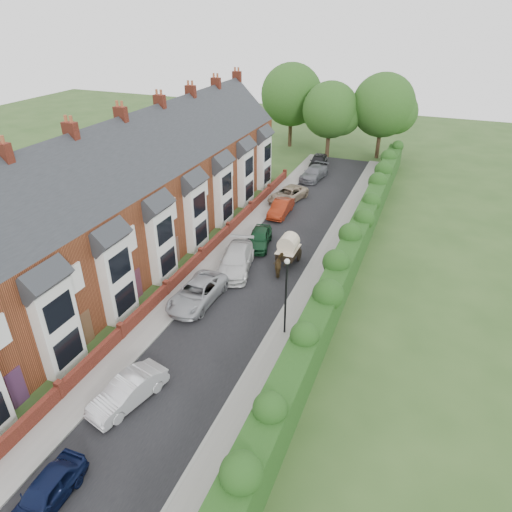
{
  "coord_description": "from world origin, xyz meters",
  "views": [
    {
      "loc": [
        9.85,
        -16.75,
        17.42
      ],
      "look_at": [
        -0.27,
        8.6,
        2.2
      ],
      "focal_mm": 32.0,
      "sensor_mm": 36.0,
      "label": 1
    }
  ],
  "objects_px": {
    "car_beige": "(288,195)",
    "horse": "(280,266)",
    "car_grey": "(314,173)",
    "horse_cart": "(288,247)",
    "car_silver_b": "(197,293)",
    "car_red": "(281,208)",
    "car_silver_a": "(128,391)",
    "car_white": "(236,260)",
    "lamppost": "(286,287)",
    "car_black": "(318,161)",
    "car_navy": "(45,493)",
    "car_green": "(259,238)"
  },
  "relations": [
    {
      "from": "car_beige",
      "to": "horse",
      "type": "relative_size",
      "value": 2.88
    },
    {
      "from": "car_grey",
      "to": "horse_cart",
      "type": "xyz_separation_m",
      "value": [
        3.22,
        -19.03,
        0.66
      ]
    },
    {
      "from": "car_silver_b",
      "to": "car_red",
      "type": "relative_size",
      "value": 1.23
    },
    {
      "from": "car_silver_a",
      "to": "car_beige",
      "type": "bearing_deg",
      "value": 106.34
    },
    {
      "from": "car_silver_a",
      "to": "car_white",
      "type": "height_order",
      "value": "car_white"
    },
    {
      "from": "car_silver_a",
      "to": "horse",
      "type": "distance_m",
      "value": 14.58
    },
    {
      "from": "car_silver_b",
      "to": "car_white",
      "type": "height_order",
      "value": "car_white"
    },
    {
      "from": "car_silver_a",
      "to": "car_red",
      "type": "xyz_separation_m",
      "value": [
        -0.48,
        24.43,
        -0.0
      ]
    },
    {
      "from": "car_silver_b",
      "to": "car_red",
      "type": "distance_m",
      "value": 15.51
    },
    {
      "from": "lamppost",
      "to": "car_silver_b",
      "type": "height_order",
      "value": "lamppost"
    },
    {
      "from": "car_grey",
      "to": "horse",
      "type": "bearing_deg",
      "value": -74.24
    },
    {
      "from": "car_silver_a",
      "to": "car_black",
      "type": "distance_m",
      "value": 39.31
    },
    {
      "from": "car_silver_a",
      "to": "car_black",
      "type": "height_order",
      "value": "car_black"
    },
    {
      "from": "lamppost",
      "to": "horse",
      "type": "relative_size",
      "value": 3.03
    },
    {
      "from": "car_beige",
      "to": "car_grey",
      "type": "bearing_deg",
      "value": 99.26
    },
    {
      "from": "car_black",
      "to": "horse_cart",
      "type": "xyz_separation_m",
      "value": [
        3.84,
        -23.18,
        0.59
      ]
    },
    {
      "from": "car_white",
      "to": "car_black",
      "type": "xyz_separation_m",
      "value": [
        -0.6,
        25.59,
        -0.02
      ]
    },
    {
      "from": "car_grey",
      "to": "car_navy",
      "type": "bearing_deg",
      "value": -82.44
    },
    {
      "from": "car_white",
      "to": "car_silver_b",
      "type": "bearing_deg",
      "value": -111.44
    },
    {
      "from": "car_green",
      "to": "car_grey",
      "type": "distance_m",
      "value": 17.31
    },
    {
      "from": "car_white",
      "to": "car_green",
      "type": "distance_m",
      "value": 4.14
    },
    {
      "from": "lamppost",
      "to": "car_white",
      "type": "distance_m",
      "value": 8.52
    },
    {
      "from": "car_silver_b",
      "to": "horse",
      "type": "xyz_separation_m",
      "value": [
        3.91,
        5.35,
        -0.0
      ]
    },
    {
      "from": "horse",
      "to": "horse_cart",
      "type": "distance_m",
      "value": 1.95
    },
    {
      "from": "car_silver_b",
      "to": "horse",
      "type": "height_order",
      "value": "same"
    },
    {
      "from": "car_silver_b",
      "to": "car_black",
      "type": "bearing_deg",
      "value": 91.47
    },
    {
      "from": "car_silver_a",
      "to": "car_navy",
      "type": "bearing_deg",
      "value": -74.0
    },
    {
      "from": "car_silver_a",
      "to": "car_silver_b",
      "type": "distance_m",
      "value": 8.98
    },
    {
      "from": "car_green",
      "to": "car_beige",
      "type": "height_order",
      "value": "car_green"
    },
    {
      "from": "car_navy",
      "to": "car_white",
      "type": "height_order",
      "value": "car_white"
    },
    {
      "from": "car_white",
      "to": "car_green",
      "type": "bearing_deg",
      "value": 73.4
    },
    {
      "from": "lamppost",
      "to": "car_white",
      "type": "bearing_deg",
      "value": 134.78
    },
    {
      "from": "car_green",
      "to": "car_grey",
      "type": "bearing_deg",
      "value": 78.96
    },
    {
      "from": "car_beige",
      "to": "horse",
      "type": "bearing_deg",
      "value": -59.38
    },
    {
      "from": "car_grey",
      "to": "car_beige",
      "type": "bearing_deg",
      "value": -88.38
    },
    {
      "from": "car_green",
      "to": "car_silver_b",
      "type": "bearing_deg",
      "value": -107.4
    },
    {
      "from": "car_navy",
      "to": "car_white",
      "type": "distance_m",
      "value": 19.35
    },
    {
      "from": "car_beige",
      "to": "car_navy",
      "type": "bearing_deg",
      "value": -73.52
    },
    {
      "from": "car_silver_a",
      "to": "car_silver_b",
      "type": "height_order",
      "value": "car_silver_b"
    },
    {
      "from": "lamppost",
      "to": "car_beige",
      "type": "height_order",
      "value": "lamppost"
    },
    {
      "from": "car_navy",
      "to": "car_silver_b",
      "type": "height_order",
      "value": "car_silver_b"
    },
    {
      "from": "car_white",
      "to": "car_green",
      "type": "height_order",
      "value": "car_white"
    },
    {
      "from": "car_silver_b",
      "to": "car_beige",
      "type": "bearing_deg",
      "value": 91.59
    },
    {
      "from": "car_white",
      "to": "horse_cart",
      "type": "height_order",
      "value": "horse_cart"
    },
    {
      "from": "lamppost",
      "to": "car_red",
      "type": "xyz_separation_m",
      "value": [
        -5.94,
        16.51,
        -2.61
      ]
    },
    {
      "from": "car_beige",
      "to": "horse_cart",
      "type": "height_order",
      "value": "horse_cart"
    },
    {
      "from": "car_red",
      "to": "car_grey",
      "type": "xyz_separation_m",
      "value": [
        0.22,
        10.72,
        0.02
      ]
    },
    {
      "from": "car_beige",
      "to": "lamppost",
      "type": "bearing_deg",
      "value": -57.61
    },
    {
      "from": "car_red",
      "to": "car_grey",
      "type": "distance_m",
      "value": 10.72
    },
    {
      "from": "car_white",
      "to": "car_green",
      "type": "xyz_separation_m",
      "value": [
        0.22,
        4.13,
        -0.08
      ]
    }
  ]
}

